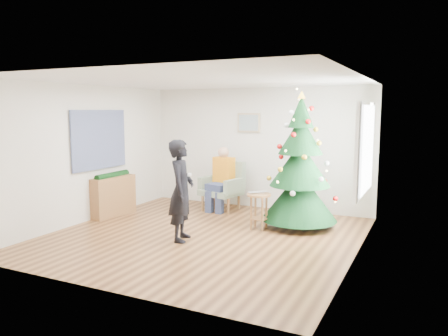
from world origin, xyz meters
The scene contains 19 objects.
floor centered at (0.00, 0.00, 0.00)m, with size 5.00×5.00×0.00m, color brown.
ceiling centered at (0.00, 0.00, 2.60)m, with size 5.00×5.00×0.00m, color white.
wall_back centered at (0.00, 2.50, 1.30)m, with size 5.00×5.00×0.00m, color silver.
wall_front centered at (0.00, -2.50, 1.30)m, with size 5.00×5.00×0.00m, color silver.
wall_left centered at (-2.50, 0.00, 1.30)m, with size 5.00×5.00×0.00m, color silver.
wall_right centered at (2.50, 0.00, 1.30)m, with size 5.00×5.00×0.00m, color silver.
window_panel centered at (2.47, 1.00, 1.50)m, with size 0.04×1.30×1.40m, color white.
curtains centered at (2.44, 1.00, 1.50)m, with size 0.05×1.75×1.50m.
christmas_tree centered at (1.29, 1.29, 1.11)m, with size 1.36×1.36×2.47m.
stool centered at (0.68, 0.84, 0.33)m, with size 0.43×0.43×0.64m.
laptop centered at (0.68, 0.84, 0.66)m, with size 0.35×0.23×0.03m, color silver.
armchair centered at (-0.57, 1.94, 0.38)m, with size 0.92×0.88×1.03m.
seated_person centered at (-0.59, 1.89, 0.70)m, with size 0.52×0.69×1.35m.
standing_man centered at (-0.21, -0.35, 0.83)m, with size 0.60×0.40×1.65m, color black.
game_controller centered at (-0.04, -0.38, 1.10)m, with size 0.04×0.13×0.04m, color white.
console centered at (-2.33, 0.48, 0.40)m, with size 0.30×1.00×0.80m, color brown.
garland centered at (-2.33, 0.48, 0.82)m, with size 0.14×0.14×0.90m, color black.
tapestry centered at (-2.46, 0.30, 1.55)m, with size 0.03×1.50×1.15m, color black.
framed_picture centered at (-0.20, 2.46, 1.85)m, with size 0.52×0.05×0.42m.
Camera 1 is at (3.43, -6.33, 2.12)m, focal length 35.00 mm.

